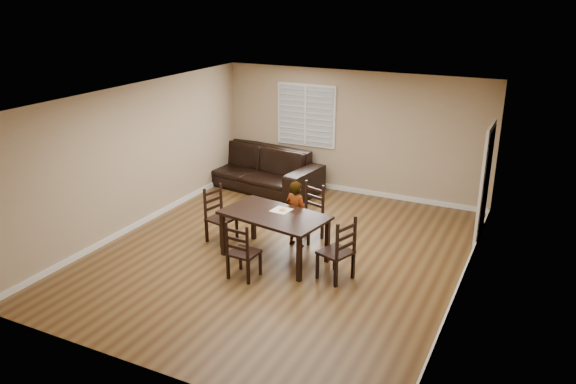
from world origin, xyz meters
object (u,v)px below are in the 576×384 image
Objects in this scene: chair_far at (240,254)px; donut at (282,209)px; child at (296,214)px; dining_table at (274,219)px; chair_right at (342,253)px; sofa at (254,167)px; chair_near at (312,213)px; chair_left at (216,216)px.

chair_far is 1.17m from donut.
child is 0.49m from donut.
dining_table is 1.79× the size of chair_right.
donut is at bearing 83.66° from dining_table.
chair_far is at bearing -100.17° from donut.
donut is at bearing -97.19° from chair_far.
chair_right is at bearing -35.77° from sofa.
chair_near reaches higher than chair_far.
chair_near is 0.98m from donut.
chair_left reaches higher than donut.
chair_near reaches higher than chair_left.
chair_near reaches higher than sofa.
dining_table is at bearing -106.10° from donut.
child reaches higher than chair_near.
chair_far is at bearing -55.00° from sofa.
child reaches higher than chair_far.
chair_right is 1.47m from child.
dining_table is 1.55× the size of child.
child is at bearing 83.10° from donut.
dining_table is at bearing -83.20° from chair_near.
chair_right is at bearing -152.60° from chair_far.
sofa reaches higher than dining_table.
chair_right is (1.09, -1.32, 0.01)m from chair_near.
chair_far is (-0.34, -1.98, -0.03)m from chair_near.
child is (-0.10, -0.46, 0.14)m from chair_near.
dining_table is at bearing -46.98° from sofa.
chair_left is at bearing -132.95° from chair_near.
dining_table is 17.96× the size of donut.
chair_left is at bearing 178.27° from donut.
chair_right is at bearing 158.12° from child.
dining_table is 0.95m from chair_far.
sofa is at bearing 156.48° from chair_near.
chair_left is (-1.50, -0.85, -0.01)m from chair_near.
chair_right is (1.29, -0.24, -0.25)m from dining_table.
chair_near is 1.72m from chair_right.
chair_right reaches higher than chair_left.
child reaches higher than dining_table.
chair_right is at bearing -33.09° from chair_near.
child is at bearing -61.72° from chair_left.
chair_far is at bearing -121.57° from chair_left.
chair_far is 1.57m from chair_right.
chair_left is at bearing 29.73° from child.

